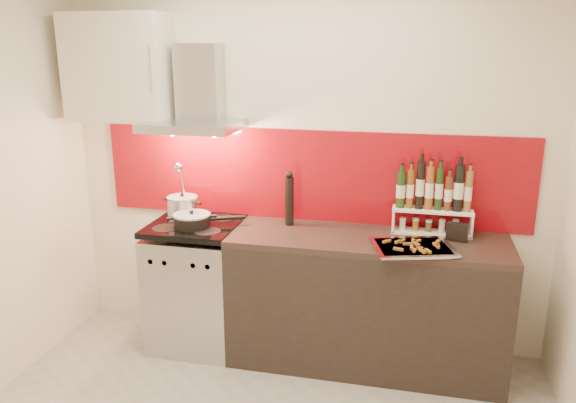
% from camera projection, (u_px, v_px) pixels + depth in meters
% --- Properties ---
extents(back_wall, '(3.40, 0.02, 2.60)m').
position_uv_depth(back_wall, '(303.00, 164.00, 3.91)').
color(back_wall, silver).
rests_on(back_wall, ground).
extents(backsplash, '(3.00, 0.02, 0.64)m').
position_uv_depth(backsplash, '(309.00, 176.00, 3.91)').
color(backsplash, maroon).
rests_on(backsplash, back_wall).
extents(range_stove, '(0.60, 0.60, 0.91)m').
position_uv_depth(range_stove, '(197.00, 286.00, 4.01)').
color(range_stove, '#B7B7BA').
rests_on(range_stove, ground).
extents(counter, '(1.80, 0.60, 0.90)m').
position_uv_depth(counter, '(366.00, 301.00, 3.75)').
color(counter, black).
rests_on(counter, ground).
extents(range_hood, '(0.62, 0.50, 0.61)m').
position_uv_depth(range_hood, '(197.00, 100.00, 3.79)').
color(range_hood, '#B7B7BA').
rests_on(range_hood, back_wall).
extents(upper_cabinet, '(0.70, 0.35, 0.72)m').
position_uv_depth(upper_cabinet, '(119.00, 68.00, 3.84)').
color(upper_cabinet, beige).
rests_on(upper_cabinet, back_wall).
extents(stock_pot, '(0.22, 0.22, 0.19)m').
position_uv_depth(stock_pot, '(183.00, 207.00, 3.97)').
color(stock_pot, '#B7B7BA').
rests_on(stock_pot, range_stove).
extents(saute_pan, '(0.46, 0.29, 0.12)m').
position_uv_depth(saute_pan, '(193.00, 220.00, 3.80)').
color(saute_pan, black).
rests_on(saute_pan, range_stove).
extents(utensil_jar, '(0.09, 0.14, 0.43)m').
position_uv_depth(utensil_jar, '(182.00, 204.00, 3.93)').
color(utensil_jar, silver).
rests_on(utensil_jar, range_stove).
extents(pepper_mill, '(0.06, 0.06, 0.38)m').
position_uv_depth(pepper_mill, '(289.00, 199.00, 3.83)').
color(pepper_mill, black).
rests_on(pepper_mill, counter).
extents(step_shelf, '(0.52, 0.14, 0.48)m').
position_uv_depth(step_shelf, '(434.00, 201.00, 3.64)').
color(step_shelf, white).
rests_on(step_shelf, counter).
extents(caddy_box, '(0.14, 0.09, 0.11)m').
position_uv_depth(caddy_box, '(457.00, 232.00, 3.55)').
color(caddy_box, black).
rests_on(caddy_box, counter).
extents(baking_tray, '(0.56, 0.48, 0.03)m').
position_uv_depth(baking_tray, '(413.00, 247.00, 3.40)').
color(baking_tray, silver).
rests_on(baking_tray, counter).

